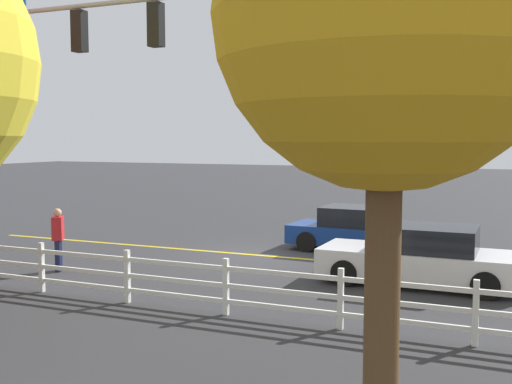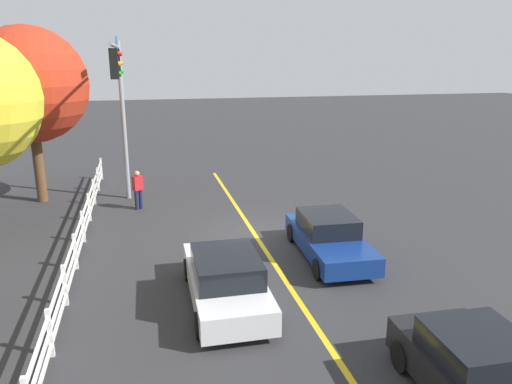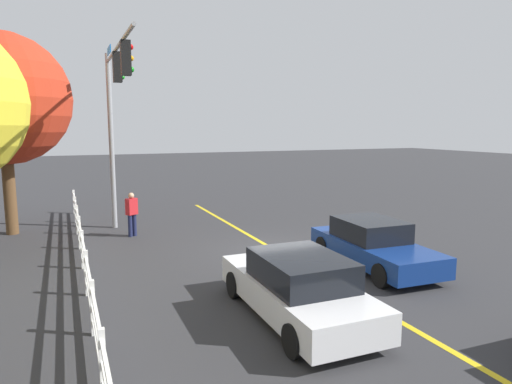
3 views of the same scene
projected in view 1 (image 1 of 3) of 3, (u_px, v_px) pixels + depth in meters
The scene contains 8 objects.
ground_plane at pixel (260, 255), 18.65m from camera, with size 120.00×120.00×0.00m, color #2D2D30.
lane_center_stripe at pixel (393, 266), 17.08m from camera, with size 28.00×0.16×0.01m, color gold.
signal_assembly at pixel (48, 79), 15.51m from camera, with size 7.20×0.38×7.17m.
car_1 at pixel (361, 230), 19.31m from camera, with size 4.67×2.09×1.40m.
car_3 at pixel (421, 257), 14.84m from camera, with size 4.70×1.98×1.45m.
pedestrian at pixel (58, 237), 16.36m from camera, with size 0.43×0.48×1.69m.
white_rail_fence at pixel (281, 291), 11.84m from camera, with size 26.10×0.10×1.15m.
tree_0 at pixel (387, 19), 6.93m from camera, with size 3.98×3.98×6.90m.
Camera 1 is at (-7.14, 16.97, 3.53)m, focal length 43.15 mm.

